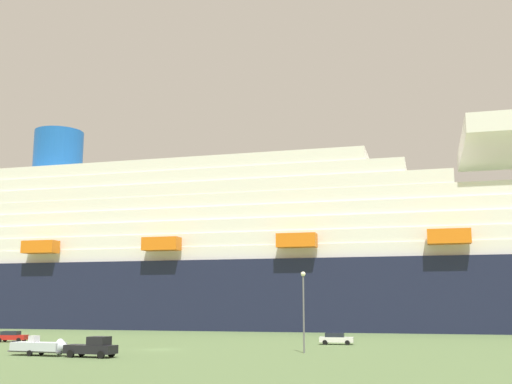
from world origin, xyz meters
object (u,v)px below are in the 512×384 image
at_px(street_lamp, 303,301).
at_px(parked_car_red_hatchback, 12,336).
at_px(small_boat_on_trailer, 44,347).
at_px(cruise_ship, 199,262).
at_px(pickup_truck, 93,347).
at_px(parked_car_white_van, 336,338).

bearing_deg(street_lamp, parked_car_red_hatchback, 166.08).
distance_m(street_lamp, parked_car_red_hatchback, 47.42).
relative_size(small_boat_on_trailer, street_lamp, 0.90).
bearing_deg(cruise_ship, parked_car_red_hatchback, -99.40).
height_order(street_lamp, parked_car_red_hatchback, street_lamp).
relative_size(street_lamp, parked_car_red_hatchback, 2.00).
height_order(cruise_ship, pickup_truck, cruise_ship).
bearing_deg(street_lamp, cruise_ship, 117.02).
bearing_deg(pickup_truck, small_boat_on_trailer, 173.46).
xyz_separation_m(cruise_ship, pickup_truck, (14.83, -81.43, -14.40)).
bearing_deg(small_boat_on_trailer, cruise_ship, 96.05).
bearing_deg(parked_car_white_van, pickup_truck, -130.44).
bearing_deg(small_boat_on_trailer, parked_car_red_hatchback, 130.42).
xyz_separation_m(cruise_ship, small_boat_on_trailer, (8.55, -80.71, -14.48)).
height_order(cruise_ship, small_boat_on_trailer, cruise_ship).
height_order(street_lamp, parked_car_white_van, street_lamp).
height_order(cruise_ship, parked_car_red_hatchback, cruise_ship).
distance_m(parked_car_red_hatchback, parked_car_white_van, 48.03).
xyz_separation_m(pickup_truck, parked_car_red_hatchback, (-24.62, 22.26, -0.21)).
bearing_deg(parked_car_white_van, street_lamp, -97.10).
distance_m(cruise_ship, parked_car_white_van, 67.83).
distance_m(small_boat_on_trailer, parked_car_red_hatchback, 28.29).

